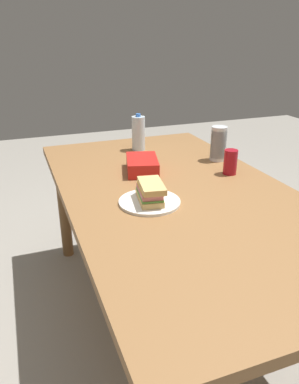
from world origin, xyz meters
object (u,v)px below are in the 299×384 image
at_px(paper_plate, 150,202).
at_px(soda_can_red, 230,162).
at_px(dining_table, 178,207).
at_px(plastic_cup_stack, 218,144).
at_px(chip_bag, 142,165).
at_px(sandwich, 150,192).
at_px(water_bottle_tall, 138,133).

distance_m(paper_plate, soda_can_red, 0.53).
distance_m(dining_table, plastic_cup_stack, 0.52).
bearing_deg(soda_can_red, chip_bag, -114.75).
bearing_deg(sandwich, plastic_cup_stack, 126.14).
bearing_deg(paper_plate, water_bottle_tall, 164.43).
bearing_deg(soda_can_red, sandwich, -69.14).
relative_size(dining_table, chip_bag, 7.89).
xyz_separation_m(chip_bag, water_bottle_tall, (-0.36, 0.10, 0.06)).
bearing_deg(paper_plate, chip_bag, 165.08).
xyz_separation_m(dining_table, water_bottle_tall, (-0.65, 0.04, 0.18)).
distance_m(soda_can_red, plastic_cup_stack, 0.22).
height_order(sandwich, plastic_cup_stack, plastic_cup_stack).
bearing_deg(sandwich, water_bottle_tall, 164.60).
xyz_separation_m(soda_can_red, chip_bag, (-0.18, -0.39, -0.03)).
bearing_deg(water_bottle_tall, plastic_cup_stack, 45.70).
bearing_deg(soda_can_red, dining_table, -71.74).
bearing_deg(chip_bag, plastic_cup_stack, 108.94).
height_order(sandwich, chip_bag, sandwich).
relative_size(paper_plate, water_bottle_tall, 1.19).
distance_m(chip_bag, plastic_cup_stack, 0.45).
distance_m(dining_table, chip_bag, 0.32).
xyz_separation_m(sandwich, soda_can_red, (-0.19, 0.49, 0.01)).
relative_size(paper_plate, soda_can_red, 2.07).
xyz_separation_m(paper_plate, sandwich, (0.00, 0.00, 0.05)).
bearing_deg(dining_table, water_bottle_tall, 176.80).
distance_m(sandwich, soda_can_red, 0.52).
bearing_deg(dining_table, plastic_cup_stack, 129.98).
relative_size(sandwich, water_bottle_tall, 0.92).
bearing_deg(dining_table, paper_plate, -65.56).
height_order(dining_table, plastic_cup_stack, plastic_cup_stack).
distance_m(sandwich, water_bottle_tall, 0.76).
distance_m(dining_table, water_bottle_tall, 0.67).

